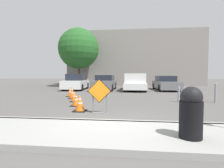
{
  "coord_description": "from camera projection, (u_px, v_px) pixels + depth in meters",
  "views": [
    {
      "loc": [
        0.66,
        -5.13,
        1.5
      ],
      "look_at": [
        -0.57,
        6.33,
        0.88
      ],
      "focal_mm": 28.0,
      "sensor_mm": 36.0,
      "label": 1
    }
  ],
  "objects": [
    {
      "name": "sidewalk_strip",
      "position": [
        103.0,
        134.0,
        4.23
      ],
      "size": [
        27.0,
        2.04,
        0.14
      ],
      "color": "#999993",
      "rests_on": "ground_plane"
    },
    {
      "name": "parked_car_nearest",
      "position": [
        76.0,
        82.0,
        17.49
      ],
      "size": [
        2.08,
        4.24,
        1.57
      ],
      "rotation": [
        0.0,
        0.0,
        3.19
      ],
      "color": "white",
      "rests_on": "ground_plane"
    },
    {
      "name": "bollard_second",
      "position": [
        216.0,
        92.0,
        9.31
      ],
      "size": [
        0.12,
        0.12,
        1.04
      ],
      "color": "gray",
      "rests_on": "ground_plane"
    },
    {
      "name": "trash_bin",
      "position": [
        191.0,
        112.0,
        3.73
      ],
      "size": [
        0.48,
        0.48,
        1.11
      ],
      "color": "black",
      "rests_on": "sidewalk_strip"
    },
    {
      "name": "road_closed_sign",
      "position": [
        99.0,
        95.0,
        6.72
      ],
      "size": [
        0.92,
        0.2,
        1.34
      ],
      "color": "black",
      "rests_on": "ground_plane"
    },
    {
      "name": "traffic_cone_nearest",
      "position": [
        80.0,
        103.0,
        7.15
      ],
      "size": [
        0.52,
        0.52,
        0.68
      ],
      "color": "black",
      "rests_on": "ground_plane"
    },
    {
      "name": "pickup_truck",
      "position": [
        135.0,
        83.0,
        16.59
      ],
      "size": [
        2.18,
        5.31,
        1.61
      ],
      "rotation": [
        0.0,
        0.0,
        3.11
      ],
      "color": "silver",
      "rests_on": "ground_plane"
    },
    {
      "name": "street_tree_behind_lot",
      "position": [
        79.0,
        49.0,
        21.69
      ],
      "size": [
        5.01,
        5.01,
        7.25
      ],
      "color": "#513823",
      "rests_on": "ground_plane"
    },
    {
      "name": "parked_car_second",
      "position": [
        105.0,
        83.0,
        17.07
      ],
      "size": [
        1.94,
        4.53,
        1.46
      ],
      "rotation": [
        0.0,
        0.0,
        3.12
      ],
      "color": "slate",
      "rests_on": "ground_plane"
    },
    {
      "name": "parked_car_third",
      "position": [
        166.0,
        83.0,
        16.97
      ],
      "size": [
        2.07,
        4.62,
        1.38
      ],
      "rotation": [
        0.0,
        0.0,
        3.19
      ],
      "color": "slate",
      "rests_on": "ground_plane"
    },
    {
      "name": "building_facade_backdrop",
      "position": [
        134.0,
        59.0,
        26.04
      ],
      "size": [
        18.97,
        5.0,
        7.61
      ],
      "color": "gray",
      "rests_on": "ground_plane"
    },
    {
      "name": "bollard_nearest",
      "position": [
        179.0,
        94.0,
        9.51
      ],
      "size": [
        0.12,
        0.12,
        0.88
      ],
      "color": "gray",
      "rests_on": "ground_plane"
    },
    {
      "name": "traffic_cone_fourth",
      "position": [
        72.0,
        93.0,
        10.89
      ],
      "size": [
        0.44,
        0.44,
        0.76
      ],
      "color": "black",
      "rests_on": "ground_plane"
    },
    {
      "name": "traffic_cone_second",
      "position": [
        76.0,
        100.0,
        8.34
      ],
      "size": [
        0.48,
        0.48,
        0.62
      ],
      "color": "black",
      "rests_on": "ground_plane"
    },
    {
      "name": "traffic_cone_third",
      "position": [
        74.0,
        96.0,
        9.66
      ],
      "size": [
        0.39,
        0.39,
        0.63
      ],
      "color": "black",
      "rests_on": "ground_plane"
    },
    {
      "name": "traffic_cone_fifth",
      "position": [
        70.0,
        92.0,
        11.95
      ],
      "size": [
        0.45,
        0.45,
        0.66
      ],
      "color": "black",
      "rests_on": "ground_plane"
    },
    {
      "name": "curb_lip",
      "position": [
        108.0,
        122.0,
        5.24
      ],
      "size": [
        27.0,
        0.2,
        0.14
      ],
      "color": "#999993",
      "rests_on": "ground_plane"
    },
    {
      "name": "ground_plane",
      "position": [
        123.0,
        92.0,
        15.17
      ],
      "size": [
        96.0,
        96.0,
        0.0
      ],
      "primitive_type": "plane",
      "color": "#565451"
    }
  ]
}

